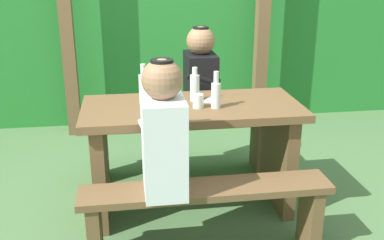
# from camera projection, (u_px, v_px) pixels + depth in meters

# --- Properties ---
(ground_plane) EXTENTS (12.00, 12.00, 0.00)m
(ground_plane) POSITION_uv_depth(u_px,v_px,m) (192.00, 207.00, 3.17)
(ground_plane) COLOR #496D41
(hedge_backdrop) EXTENTS (6.40, 1.05, 1.98)m
(hedge_backdrop) POSITION_uv_depth(u_px,v_px,m) (161.00, 20.00, 5.02)
(hedge_backdrop) COLOR #25782D
(hedge_backdrop) RESTS_ON ground_plane
(pergola_post_left) EXTENTS (0.12, 0.12, 2.03)m
(pergola_post_left) POSITION_uv_depth(u_px,v_px,m) (67.00, 29.00, 4.17)
(pergola_post_left) COLOR brown
(pergola_post_left) RESTS_ON ground_plane
(pergola_post_right) EXTENTS (0.12, 0.12, 2.03)m
(pergola_post_right) POSITION_uv_depth(u_px,v_px,m) (262.00, 25.00, 4.43)
(pergola_post_right) COLOR brown
(pergola_post_right) RESTS_ON ground_plane
(picnic_table) EXTENTS (1.40, 0.64, 0.75)m
(picnic_table) POSITION_uv_depth(u_px,v_px,m) (192.00, 140.00, 3.00)
(picnic_table) COLOR brown
(picnic_table) RESTS_ON ground_plane
(bench_near) EXTENTS (1.40, 0.24, 0.45)m
(bench_near) POSITION_uv_depth(u_px,v_px,m) (206.00, 207.00, 2.55)
(bench_near) COLOR brown
(bench_near) RESTS_ON ground_plane
(bench_far) EXTENTS (1.40, 0.24, 0.45)m
(bench_far) POSITION_uv_depth(u_px,v_px,m) (182.00, 136.00, 3.57)
(bench_far) COLOR brown
(bench_far) RESTS_ON ground_plane
(person_white_shirt) EXTENTS (0.25, 0.35, 0.72)m
(person_white_shirt) POSITION_uv_depth(u_px,v_px,m) (163.00, 132.00, 2.37)
(person_white_shirt) COLOR silver
(person_white_shirt) RESTS_ON bench_near
(person_black_coat) EXTENTS (0.25, 0.35, 0.72)m
(person_black_coat) POSITION_uv_depth(u_px,v_px,m) (200.00, 78.00, 3.43)
(person_black_coat) COLOR black
(person_black_coat) RESTS_ON bench_far
(drinking_glass) EXTENTS (0.07, 0.07, 0.09)m
(drinking_glass) POSITION_uv_depth(u_px,v_px,m) (198.00, 101.00, 2.85)
(drinking_glass) COLOR silver
(drinking_glass) RESTS_ON picnic_table
(bottle_left) EXTENTS (0.06, 0.06, 0.26)m
(bottle_left) POSITION_uv_depth(u_px,v_px,m) (144.00, 87.00, 2.91)
(bottle_left) COLOR silver
(bottle_left) RESTS_ON picnic_table
(bottle_right) EXTENTS (0.06, 0.06, 0.23)m
(bottle_right) POSITION_uv_depth(u_px,v_px,m) (216.00, 93.00, 2.83)
(bottle_right) COLOR silver
(bottle_right) RESTS_ON picnic_table
(bottle_center) EXTENTS (0.06, 0.06, 0.22)m
(bottle_center) POSITION_uv_depth(u_px,v_px,m) (195.00, 87.00, 2.97)
(bottle_center) COLOR silver
(bottle_center) RESTS_ON picnic_table
(cell_phone) EXTENTS (0.13, 0.16, 0.01)m
(cell_phone) POSITION_uv_depth(u_px,v_px,m) (212.00, 99.00, 3.01)
(cell_phone) COLOR silver
(cell_phone) RESTS_ON picnic_table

